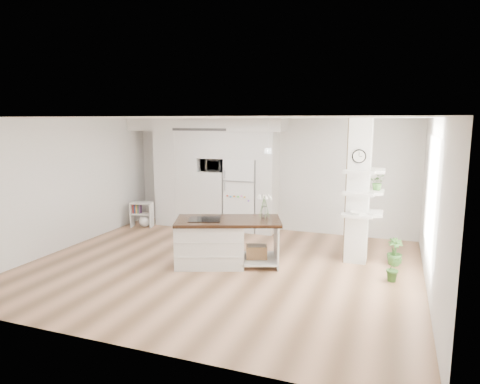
# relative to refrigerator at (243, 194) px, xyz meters

# --- Properties ---
(floor) EXTENTS (7.00, 6.00, 0.01)m
(floor) POSITION_rel_refrigerator_xyz_m (0.53, -2.68, -0.88)
(floor) COLOR tan
(floor) RESTS_ON ground
(room) EXTENTS (7.04, 6.04, 2.72)m
(room) POSITION_rel_refrigerator_xyz_m (0.53, -2.68, 0.98)
(room) COLOR white
(room) RESTS_ON ground
(cabinet_wall) EXTENTS (4.00, 0.71, 2.70)m
(cabinet_wall) POSITION_rel_refrigerator_xyz_m (-0.92, -0.01, 0.63)
(cabinet_wall) COLOR silver
(cabinet_wall) RESTS_ON floor
(refrigerator) EXTENTS (0.78, 0.69, 1.75)m
(refrigerator) POSITION_rel_refrigerator_xyz_m (0.00, 0.00, 0.00)
(refrigerator) COLOR white
(refrigerator) RESTS_ON floor
(column) EXTENTS (0.69, 0.90, 2.70)m
(column) POSITION_rel_refrigerator_xyz_m (2.90, -1.55, 0.48)
(column) COLOR silver
(column) RESTS_ON floor
(window) EXTENTS (0.00, 2.40, 2.40)m
(window) POSITION_rel_refrigerator_xyz_m (4.00, -2.38, 0.62)
(window) COLOR white
(window) RESTS_ON room
(pendant_light) EXTENTS (0.12, 0.12, 0.10)m
(pendant_light) POSITION_rel_refrigerator_xyz_m (2.23, -2.53, 1.24)
(pendant_light) COLOR white
(pendant_light) RESTS_ON room
(kitchen_island) EXTENTS (2.11, 1.52, 1.43)m
(kitchen_island) POSITION_rel_refrigerator_xyz_m (0.41, -2.59, -0.42)
(kitchen_island) COLOR silver
(kitchen_island) RESTS_ON floor
(bookshelf) EXTENTS (0.59, 0.43, 0.63)m
(bookshelf) POSITION_rel_refrigerator_xyz_m (-2.45, -0.63, -0.60)
(bookshelf) COLOR silver
(bookshelf) RESTS_ON floor
(floor_plant_a) EXTENTS (0.26, 0.22, 0.45)m
(floor_plant_a) POSITION_rel_refrigerator_xyz_m (3.52, -2.37, -0.65)
(floor_plant_a) COLOR #366629
(floor_plant_a) RESTS_ON floor
(floor_plant_b) EXTENTS (0.35, 0.35, 0.50)m
(floor_plant_b) POSITION_rel_refrigerator_xyz_m (3.52, -1.46, -0.63)
(floor_plant_b) COLOR #366629
(floor_plant_b) RESTS_ON floor
(microwave) EXTENTS (0.54, 0.37, 0.30)m
(microwave) POSITION_rel_refrigerator_xyz_m (-0.75, -0.06, 0.69)
(microwave) COLOR #2D2D2D
(microwave) RESTS_ON cabinet_wall
(shelf_plant) EXTENTS (0.27, 0.23, 0.30)m
(shelf_plant) POSITION_rel_refrigerator_xyz_m (3.15, -1.38, 0.65)
(shelf_plant) COLOR #366629
(shelf_plant) RESTS_ON column
(decor_bowl) EXTENTS (0.22, 0.22, 0.05)m
(decor_bowl) POSITION_rel_refrigerator_xyz_m (2.82, -1.78, 0.13)
(decor_bowl) COLOR white
(decor_bowl) RESTS_ON column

